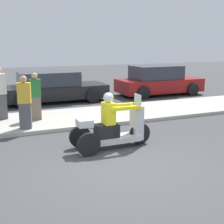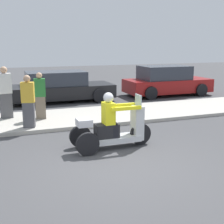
{
  "view_description": "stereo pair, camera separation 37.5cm",
  "coord_description": "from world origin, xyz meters",
  "px_view_note": "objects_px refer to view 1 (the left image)",
  "views": [
    {
      "loc": [
        -2.72,
        -5.88,
        2.68
      ],
      "look_at": [
        0.31,
        1.24,
        0.96
      ],
      "focal_mm": 50.0,
      "sensor_mm": 36.0,
      "label": 1
    },
    {
      "loc": [
        -2.37,
        -6.02,
        2.68
      ],
      "look_at": [
        0.31,
        1.24,
        0.96
      ],
      "focal_mm": 50.0,
      "sensor_mm": 36.0,
      "label": 2
    }
  ],
  "objects_px": {
    "motorcycle_trike": "(112,128)",
    "parked_car_lot_far": "(158,81)",
    "spectator_by_tree": "(25,103)",
    "spectator_near_curb": "(35,97)",
    "parked_car_lot_left": "(52,87)",
    "spectator_mid_group": "(0,94)"
  },
  "relations": [
    {
      "from": "motorcycle_trike",
      "to": "parked_car_lot_far",
      "type": "height_order",
      "value": "parked_car_lot_far"
    },
    {
      "from": "motorcycle_trike",
      "to": "spectator_by_tree",
      "type": "xyz_separation_m",
      "value": [
        -1.86,
        2.37,
        0.37
      ]
    },
    {
      "from": "spectator_near_curb",
      "to": "parked_car_lot_left",
      "type": "height_order",
      "value": "spectator_near_curb"
    },
    {
      "from": "spectator_mid_group",
      "to": "parked_car_lot_left",
      "type": "xyz_separation_m",
      "value": [
        2.46,
        3.12,
        -0.31
      ]
    },
    {
      "from": "parked_car_lot_left",
      "to": "spectator_mid_group",
      "type": "bearing_deg",
      "value": -128.3
    },
    {
      "from": "motorcycle_trike",
      "to": "parked_car_lot_left",
      "type": "xyz_separation_m",
      "value": [
        -0.0,
        7.04,
        0.14
      ]
    },
    {
      "from": "parked_car_lot_left",
      "to": "motorcycle_trike",
      "type": "bearing_deg",
      "value": -90.0
    },
    {
      "from": "spectator_near_curb",
      "to": "spectator_by_tree",
      "type": "bearing_deg",
      "value": -115.7
    },
    {
      "from": "spectator_mid_group",
      "to": "spectator_by_tree",
      "type": "relative_size",
      "value": 1.1
    },
    {
      "from": "spectator_mid_group",
      "to": "spectator_near_curb",
      "type": "bearing_deg",
      "value": -25.59
    },
    {
      "from": "spectator_mid_group",
      "to": "parked_car_lot_left",
      "type": "bearing_deg",
      "value": 51.7
    },
    {
      "from": "spectator_near_curb",
      "to": "parked_car_lot_left",
      "type": "xyz_separation_m",
      "value": [
        1.36,
        3.64,
        -0.22
      ]
    },
    {
      "from": "motorcycle_trike",
      "to": "spectator_mid_group",
      "type": "xyz_separation_m",
      "value": [
        -2.46,
        3.92,
        0.45
      ]
    },
    {
      "from": "spectator_near_curb",
      "to": "parked_car_lot_far",
      "type": "distance_m",
      "value": 7.73
    },
    {
      "from": "motorcycle_trike",
      "to": "spectator_near_curb",
      "type": "distance_m",
      "value": 3.68
    },
    {
      "from": "motorcycle_trike",
      "to": "spectator_near_curb",
      "type": "relative_size",
      "value": 1.35
    },
    {
      "from": "parked_car_lot_far",
      "to": "parked_car_lot_left",
      "type": "relative_size",
      "value": 0.92
    },
    {
      "from": "motorcycle_trike",
      "to": "parked_car_lot_far",
      "type": "bearing_deg",
      "value": 51.08
    },
    {
      "from": "parked_car_lot_far",
      "to": "parked_car_lot_left",
      "type": "bearing_deg",
      "value": 178.19
    },
    {
      "from": "spectator_near_curb",
      "to": "parked_car_lot_left",
      "type": "distance_m",
      "value": 3.9
    },
    {
      "from": "motorcycle_trike",
      "to": "parked_car_lot_far",
      "type": "distance_m",
      "value": 8.82
    },
    {
      "from": "motorcycle_trike",
      "to": "spectator_near_curb",
      "type": "bearing_deg",
      "value": 111.88
    }
  ]
}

